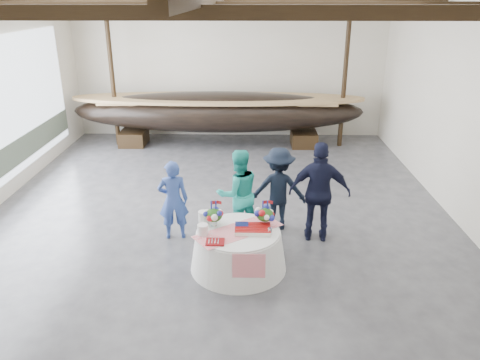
{
  "coord_description": "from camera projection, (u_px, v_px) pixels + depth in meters",
  "views": [
    {
      "loc": [
        0.65,
        -9.35,
        4.46
      ],
      "look_at": [
        0.48,
        -0.91,
        1.09
      ],
      "focal_mm": 35.0,
      "sensor_mm": 36.0,
      "label": 1
    }
  ],
  "objects": [
    {
      "name": "guest_man_left",
      "position": [
        278.0,
        189.0,
        9.3
      ],
      "size": [
        1.13,
        0.69,
        1.7
      ],
      "primitive_type": "imported",
      "rotation": [
        0.0,
        0.0,
        3.09
      ],
      "color": "black",
      "rests_on": "ground"
    },
    {
      "name": "guest_woman_blue",
      "position": [
        173.0,
        200.0,
        8.92
      ],
      "size": [
        0.63,
        0.47,
        1.59
      ],
      "primitive_type": "imported",
      "rotation": [
        0.0,
        0.0,
        3.3
      ],
      "color": "#2B438A",
      "rests_on": "ground"
    },
    {
      "name": "wall_front",
      "position": [
        172.0,
        275.0,
        3.94
      ],
      "size": [
        10.0,
        0.02,
        4.5
      ],
      "primitive_type": "cube",
      "color": "silver",
      "rests_on": "ground"
    },
    {
      "name": "longboat_display",
      "position": [
        218.0,
        112.0,
        14.43
      ],
      "size": [
        8.96,
        1.79,
        1.68
      ],
      "color": "black",
      "rests_on": "ground"
    },
    {
      "name": "wall_back",
      "position": [
        229.0,
        67.0,
        15.09
      ],
      "size": [
        10.0,
        0.02,
        4.5
      ],
      "primitive_type": "cube",
      "color": "silver",
      "rests_on": "ground"
    },
    {
      "name": "open_bay",
      "position": [
        5.0,
        117.0,
        10.69
      ],
      "size": [
        0.03,
        7.0,
        3.2
      ],
      "color": "silver",
      "rests_on": "ground"
    },
    {
      "name": "tabletop_items",
      "position": [
        237.0,
        219.0,
        7.99
      ],
      "size": [
        1.57,
        1.35,
        0.4
      ],
      "color": "red",
      "rests_on": "banquet_table"
    },
    {
      "name": "guest_man_right",
      "position": [
        320.0,
        192.0,
        8.79
      ],
      "size": [
        1.2,
        0.6,
        1.96
      ],
      "primitive_type": "imported",
      "rotation": [
        0.0,
        0.0,
        3.03
      ],
      "color": "black",
      "rests_on": "ground"
    },
    {
      "name": "wall_right",
      "position": [
        465.0,
        111.0,
        9.42
      ],
      "size": [
        0.02,
        12.0,
        4.5
      ],
      "primitive_type": "cube",
      "color": "silver",
      "rests_on": "ground"
    },
    {
      "name": "floor",
      "position": [
        219.0,
        210.0,
        10.35
      ],
      "size": [
        10.0,
        12.0,
        0.01
      ],
      "primitive_type": "cube",
      "color": "#3D3D42",
      "rests_on": "ground"
    },
    {
      "name": "banquet_table",
      "position": [
        238.0,
        249.0,
        8.06
      ],
      "size": [
        1.66,
        1.66,
        0.72
      ],
      "color": "white",
      "rests_on": "ground"
    },
    {
      "name": "pavilion_structure",
      "position": [
        219.0,
        17.0,
        9.63
      ],
      "size": [
        9.8,
        11.76,
        4.5
      ],
      "color": "black",
      "rests_on": "ground"
    },
    {
      "name": "guest_woman_teal",
      "position": [
        238.0,
        193.0,
        8.99
      ],
      "size": [
        1.04,
        0.93,
        1.77
      ],
      "primitive_type": "imported",
      "rotation": [
        0.0,
        0.0,
        3.5
      ],
      "color": "teal",
      "rests_on": "ground"
    }
  ]
}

